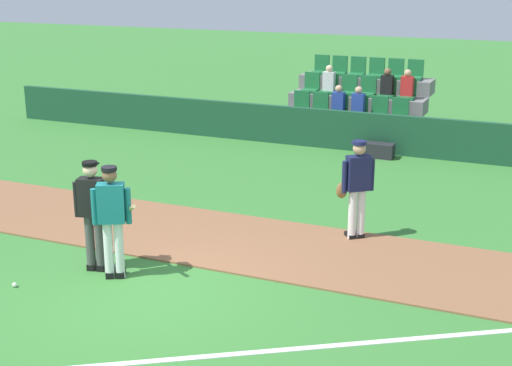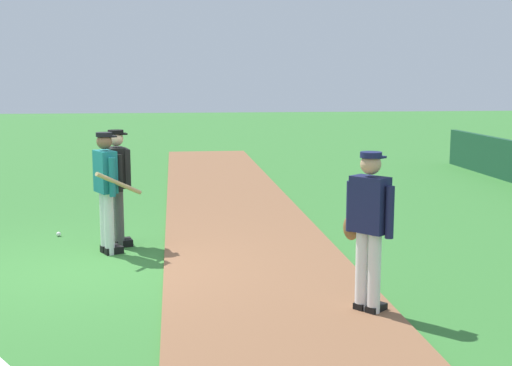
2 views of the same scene
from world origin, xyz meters
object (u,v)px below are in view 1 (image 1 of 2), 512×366
Objects in this scene: equipment_bag at (376,150)px; runner_navy_jersey at (357,186)px; umpire_home_plate at (93,209)px; baseball at (15,285)px; batter_teal_jersey at (112,218)px.

runner_navy_jersey is at bearing -79.11° from equipment_bag.
umpire_home_plate reaches higher than baseball.
baseball is at bearing -142.80° from batter_teal_jersey.
batter_teal_jersey is 1.96× the size of equipment_bag.
runner_navy_jersey reaches higher than baseball.
batter_teal_jersey is at bearing -101.83° from equipment_bag.
umpire_home_plate is at bearing 162.35° from batter_teal_jersey.
runner_navy_jersey is (2.91, 3.01, -0.01)m from batter_teal_jersey.
equipment_bag is (1.82, 8.68, -0.79)m from batter_teal_jersey.
runner_navy_jersey is at bearing 40.62° from umpire_home_plate.
baseball is (-1.18, -0.90, -0.93)m from batter_teal_jersey.
baseball is 10.04m from equipment_bag.
batter_teal_jersey reaches higher than equipment_bag.
runner_navy_jersey reaches higher than equipment_bag.
umpire_home_plate reaches higher than equipment_bag.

